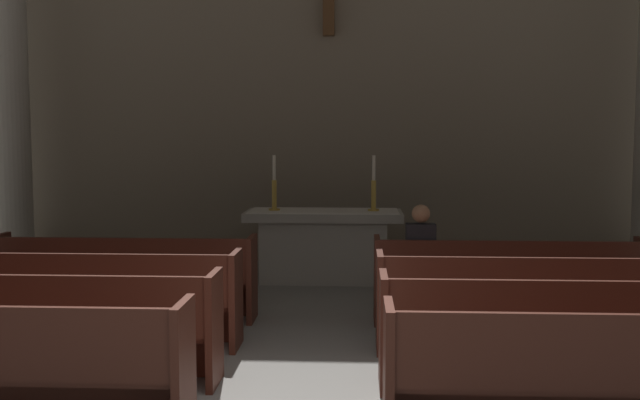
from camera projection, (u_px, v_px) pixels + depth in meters
pew_left_row_2 at (43, 327)px, 6.13m from camera, size 2.94×0.50×0.95m
pew_left_row_3 at (89, 298)px, 7.19m from camera, size 2.94×0.50×0.95m
pew_left_row_4 at (124, 277)px, 8.26m from camera, size 2.94×0.50×0.95m
pew_right_row_1 at (608, 378)px, 4.84m from camera, size 2.94×0.50×0.95m
pew_right_row_2 at (563, 334)px, 5.90m from camera, size 2.94×0.50×0.95m
pew_right_row_3 at (532, 304)px, 6.97m from camera, size 2.94×0.50×0.95m
pew_right_row_4 at (509, 281)px, 8.03m from camera, size 2.94×0.50×0.95m
column_left_third at (5, 37)px, 11.02m from camera, size 0.96×0.96×7.23m
altar at (324, 244)px, 10.40m from camera, size 2.20×0.90×1.01m
candlestick_left at (274, 192)px, 10.37m from camera, size 0.16×0.16×0.78m
candlestick_right at (374, 193)px, 10.30m from camera, size 0.16×0.16×0.78m
apse_with_cross at (329, 15)px, 11.94m from camera, size 10.67×0.43×8.03m
lone_worshipper at (420, 260)px, 8.10m from camera, size 0.32×0.43×1.32m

